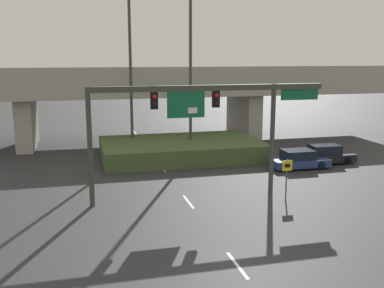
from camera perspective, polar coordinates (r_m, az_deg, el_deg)
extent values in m
plane|color=#2D2D30|center=(17.66, 6.96, -16.47)|extent=(160.00, 160.00, 0.00)
cube|color=silver|center=(18.52, 5.77, -15.05)|extent=(0.14, 2.40, 0.01)
cube|color=silver|center=(25.75, -0.46, -7.34)|extent=(0.14, 2.40, 0.01)
cube|color=silver|center=(33.40, -3.80, -3.04)|extent=(0.14, 2.40, 0.01)
cube|color=silver|center=(41.24, -5.86, -0.35)|extent=(0.14, 2.40, 0.01)
cube|color=silver|center=(49.18, -7.26, 1.48)|extent=(0.14, 2.40, 0.01)
cylinder|color=#383D33|center=(24.85, -12.83, -0.49)|extent=(0.28, 0.28, 6.55)
cylinder|color=#383D33|center=(27.23, 10.14, 0.61)|extent=(0.28, 0.28, 6.55)
cube|color=#383D33|center=(25.49, 2.45, 7.14)|extent=(13.62, 0.32, 0.32)
cube|color=black|center=(24.81, -4.83, 5.53)|extent=(0.40, 0.28, 0.95)
sphere|color=red|center=(24.62, -4.77, 5.99)|extent=(0.22, 0.22, 0.22)
sphere|color=black|center=(24.66, -4.76, 5.00)|extent=(0.22, 0.22, 0.22)
cube|color=black|center=(25.63, 3.05, 5.73)|extent=(0.40, 0.28, 0.95)
sphere|color=red|center=(25.44, 3.17, 6.17)|extent=(0.22, 0.22, 0.22)
sphere|color=black|center=(25.49, 3.16, 5.21)|extent=(0.22, 0.22, 0.22)
cube|color=#115B38|center=(25.09, -0.77, 5.03)|extent=(2.14, 0.08, 1.47)
cube|color=white|center=(25.17, 0.09, 4.29)|extent=(0.54, 0.03, 0.32)
cube|color=#115B38|center=(27.55, 13.51, 6.14)|extent=(2.38, 0.07, 0.64)
cylinder|color=#4C4C4C|center=(26.29, 11.89, -4.48)|extent=(0.08, 0.08, 2.40)
cube|color=yellow|center=(26.04, 12.01, -2.70)|extent=(0.60, 0.03, 0.60)
cube|color=black|center=(26.03, 12.03, -2.71)|extent=(0.33, 0.01, 0.21)
cylinder|color=#383D33|center=(36.48, -0.20, 11.25)|extent=(0.24, 0.24, 16.49)
cylinder|color=#383D33|center=(37.55, -7.89, 12.28)|extent=(0.24, 0.24, 17.98)
cube|color=#A39E93|center=(43.06, -6.52, 7.43)|extent=(48.96, 8.23, 1.80)
cube|color=#A39E93|center=(39.12, -5.77, 9.06)|extent=(48.96, 0.40, 0.90)
cube|color=#A39E93|center=(43.23, -20.23, 2.60)|extent=(1.40, 6.59, 4.54)
cube|color=#A39E93|center=(45.94, 6.56, 3.68)|extent=(1.40, 6.59, 4.54)
cube|color=#42562D|center=(36.64, -1.39, -0.65)|extent=(12.76, 7.90, 1.38)
cube|color=navy|center=(34.11, 13.49, -2.28)|extent=(4.29, 1.88, 0.56)
cube|color=black|center=(33.90, 13.28, -1.29)|extent=(2.24, 1.66, 0.66)
cylinder|color=black|center=(35.41, 14.83, -2.05)|extent=(0.64, 0.23, 0.64)
cylinder|color=black|center=(34.07, 16.06, -2.63)|extent=(0.64, 0.23, 0.64)
cylinder|color=black|center=(34.27, 10.92, -2.31)|extent=(0.64, 0.23, 0.64)
cylinder|color=black|center=(32.88, 12.03, -2.93)|extent=(0.64, 0.23, 0.64)
cube|color=black|center=(36.17, 16.65, -1.64)|extent=(4.33, 1.92, 0.60)
cube|color=black|center=(35.96, 16.47, -0.65)|extent=(2.28, 1.66, 0.70)
cylinder|color=black|center=(37.50, 17.85, -1.49)|extent=(0.65, 0.24, 0.64)
cylinder|color=black|center=(36.21, 19.05, -2.01)|extent=(0.65, 0.24, 0.64)
cylinder|color=black|center=(36.27, 14.22, -1.71)|extent=(0.65, 0.24, 0.64)
cylinder|color=black|center=(34.93, 15.33, -2.25)|extent=(0.65, 0.24, 0.64)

